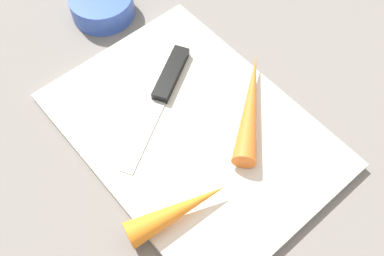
{
  "coord_description": "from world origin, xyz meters",
  "views": [
    {
      "loc": [
        0.22,
        -0.19,
        0.5
      ],
      "look_at": [
        0.0,
        0.0,
        0.01
      ],
      "focal_mm": 41.81,
      "sensor_mm": 36.0,
      "label": 1
    }
  ],
  "objects_px": {
    "knife": "(168,81)",
    "carrot_long": "(250,105)",
    "small_bowl": "(102,5)",
    "cutting_board": "(192,130)",
    "carrot_short": "(178,211)"
  },
  "relations": [
    {
      "from": "carrot_long",
      "to": "small_bowl",
      "type": "xyz_separation_m",
      "value": [
        -0.28,
        -0.04,
        -0.01
      ]
    },
    {
      "from": "carrot_short",
      "to": "small_bowl",
      "type": "distance_m",
      "value": 0.35
    },
    {
      "from": "small_bowl",
      "to": "cutting_board",
      "type": "bearing_deg",
      "value": -8.15
    },
    {
      "from": "cutting_board",
      "to": "small_bowl",
      "type": "relative_size",
      "value": 3.76
    },
    {
      "from": "knife",
      "to": "carrot_long",
      "type": "height_order",
      "value": "carrot_long"
    },
    {
      "from": "carrot_long",
      "to": "small_bowl",
      "type": "relative_size",
      "value": 1.74
    },
    {
      "from": "cutting_board",
      "to": "small_bowl",
      "type": "height_order",
      "value": "small_bowl"
    },
    {
      "from": "cutting_board",
      "to": "carrot_long",
      "type": "xyz_separation_m",
      "value": [
        0.03,
        0.07,
        0.02
      ]
    },
    {
      "from": "cutting_board",
      "to": "carrot_short",
      "type": "bearing_deg",
      "value": -48.25
    },
    {
      "from": "cutting_board",
      "to": "carrot_short",
      "type": "xyz_separation_m",
      "value": [
        0.08,
        -0.09,
        0.02
      ]
    },
    {
      "from": "small_bowl",
      "to": "knife",
      "type": "bearing_deg",
      "value": -4.93
    },
    {
      "from": "knife",
      "to": "carrot_short",
      "type": "distance_m",
      "value": 0.19
    },
    {
      "from": "cutting_board",
      "to": "knife",
      "type": "bearing_deg",
      "value": 164.5
    },
    {
      "from": "carrot_long",
      "to": "cutting_board",
      "type": "bearing_deg",
      "value": 118.01
    },
    {
      "from": "knife",
      "to": "carrot_long",
      "type": "xyz_separation_m",
      "value": [
        0.1,
        0.05,
        0.01
      ]
    }
  ]
}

